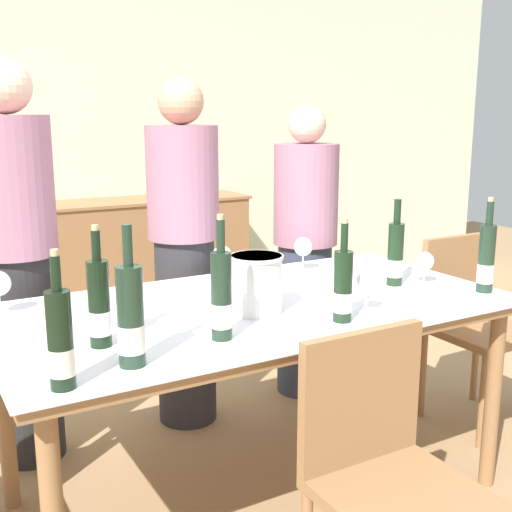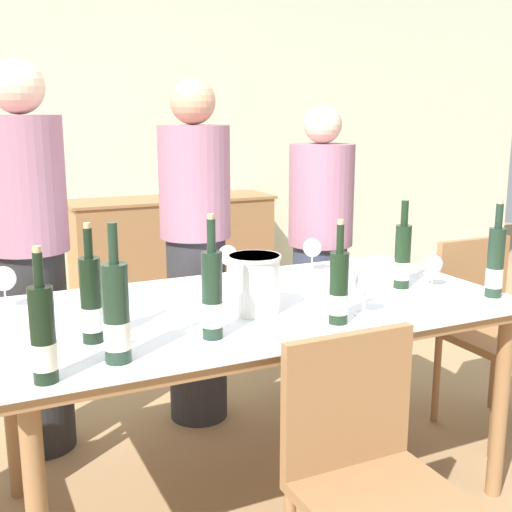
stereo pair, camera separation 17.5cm
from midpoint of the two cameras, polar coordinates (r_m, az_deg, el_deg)
ground_plane at (r=2.70m, az=1.98°, el=-20.40°), size 12.00×12.00×0.00m
back_wall at (r=4.79m, az=-12.97°, el=11.34°), size 8.00×0.10×2.80m
sideboard_cabinet at (r=4.74m, az=-6.31°, el=-0.12°), size 1.48×0.46×0.88m
dining_table at (r=2.39m, az=2.11°, el=-5.87°), size 1.88×0.99×0.78m
ice_bucket at (r=2.24m, az=2.09°, el=-2.38°), size 0.19×0.19×0.21m
wine_bottle_0 at (r=2.15m, az=9.70°, el=-2.95°), size 0.06×0.06×0.35m
wine_bottle_1 at (r=1.81m, az=-9.61°, el=-5.26°), size 0.08×0.08×0.40m
wine_bottle_2 at (r=2.64m, az=14.76°, el=-0.12°), size 0.06×0.06×0.35m
wine_bottle_3 at (r=1.98m, az=-12.00°, el=-4.01°), size 0.07×0.07×0.37m
wine_bottle_4 at (r=1.97m, az=-1.40°, el=-3.63°), size 0.07×0.07×0.39m
wine_bottle_5 at (r=2.62m, az=22.31°, el=-0.63°), size 0.06×0.06×0.37m
wine_bottle_6 at (r=1.71m, az=-15.64°, el=-6.95°), size 0.07×0.07×0.36m
wine_glass_0 at (r=2.42m, az=-19.62°, el=-2.02°), size 0.09×0.09×0.15m
wine_glass_1 at (r=2.69m, az=17.28°, el=-0.80°), size 0.08×0.08×0.13m
wine_glass_2 at (r=2.85m, az=6.78°, el=0.66°), size 0.08×0.08×0.15m
wine_glass_3 at (r=2.63m, az=-0.63°, el=-0.04°), size 0.08×0.08×0.16m
wine_glass_4 at (r=2.25m, az=11.85°, el=-2.57°), size 0.07×0.07×0.15m
chair_near_front at (r=1.91m, az=12.58°, el=-18.00°), size 0.42×0.42×0.86m
chair_right_end at (r=3.24m, az=21.26°, el=-5.33°), size 0.42×0.42×0.89m
person_host at (r=2.85m, az=-17.75°, el=-0.62°), size 0.33×0.33×1.68m
person_guest_left at (r=3.03m, az=-3.72°, el=0.03°), size 0.33×0.33×1.63m
person_guest_right at (r=3.34m, az=7.20°, el=0.06°), size 0.33×0.33×1.51m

